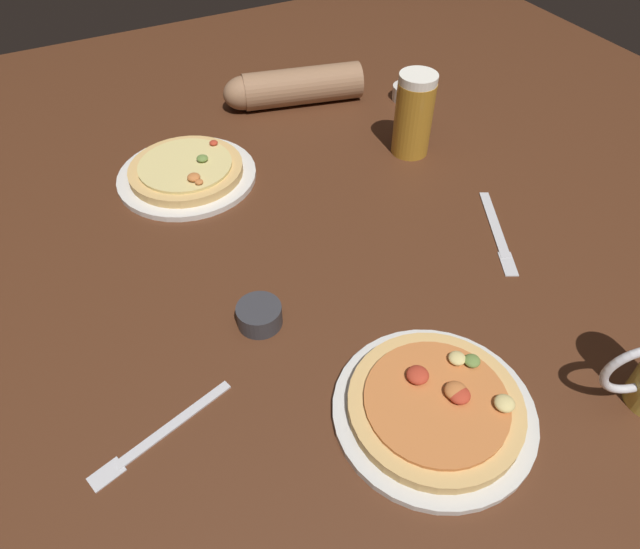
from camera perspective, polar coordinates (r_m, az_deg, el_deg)
ground_plane at (r=0.97m, az=0.00°, el=-1.45°), size 2.40×2.40×0.03m
pizza_plate_near at (r=0.80m, az=11.63°, el=-13.03°), size 0.28×0.28×0.05m
pizza_plate_far at (r=1.21m, az=-13.38°, el=10.09°), size 0.28×0.28×0.05m
beer_mug_amber at (r=1.24m, az=9.57°, el=15.76°), size 0.13×0.11×0.18m
ramekin_sauce at (r=0.89m, az=-6.17°, el=-4.13°), size 0.07×0.07×0.04m
ramekin_butter at (r=1.47m, az=8.79°, el=17.79°), size 0.07×0.07×0.04m
fork_left at (r=0.81m, az=-15.94°, el=-15.29°), size 0.21×0.08×0.01m
knife_right at (r=1.10m, az=17.55°, el=4.19°), size 0.12×0.22×0.01m
diner_arm at (r=1.43m, az=-3.13°, el=18.43°), size 0.34×0.15×0.09m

